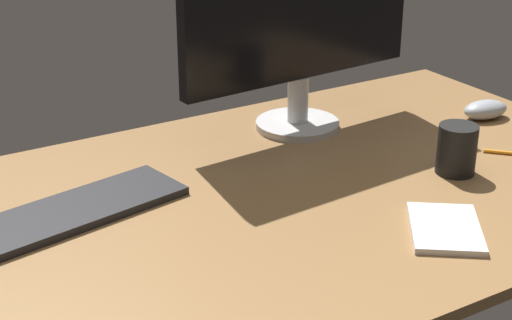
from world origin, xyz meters
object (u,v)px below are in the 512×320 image
object	(u,v)px
monitor	(300,5)
keyboard	(61,215)
coffee_mug	(457,149)
notepad	(445,228)
computer_mouse	(485,110)

from	to	relation	value
monitor	keyboard	size ratio (longest dim) A/B	1.28
monitor	keyboard	bearing A→B (deg)	-169.74
coffee_mug	notepad	distance (cm)	23.87
computer_mouse	keyboard	bearing A→B (deg)	-173.44
coffee_mug	monitor	bearing A→B (deg)	109.42
coffee_mug	notepad	xyz separation A→B (cm)	(-17.32, -15.91, -4.07)
computer_mouse	coffee_mug	bearing A→B (deg)	-137.75
monitor	keyboard	world-z (taller)	monitor
computer_mouse	notepad	world-z (taller)	computer_mouse
computer_mouse	notepad	distance (cm)	54.45
computer_mouse	coffee_mug	xyz separation A→B (cm)	(-25.61, -17.54, 2.62)
monitor	notepad	xyz separation A→B (cm)	(-5.42, -49.67, -25.28)
keyboard	computer_mouse	distance (cm)	93.30
monitor	keyboard	distance (cm)	62.76
monitor	coffee_mug	distance (cm)	41.61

